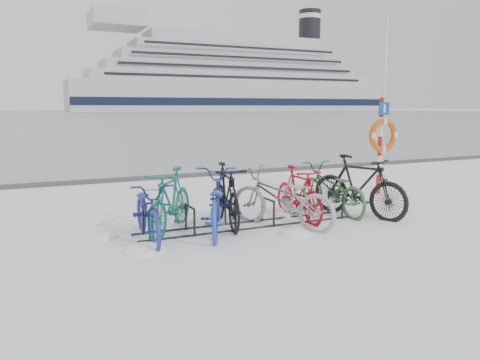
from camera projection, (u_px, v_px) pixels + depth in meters
name	position (u px, v px, depth m)	size (l,w,h in m)	color
ground	(249.00, 226.00, 8.11)	(900.00, 900.00, 0.00)	white
ice_sheet	(35.00, 113.00, 147.26)	(400.00, 298.00, 0.02)	#99A4AC
quay_edge	(160.00, 177.00, 13.40)	(400.00, 0.25, 0.10)	#3F3F42
bike_rack	(249.00, 216.00, 8.08)	(4.00, 0.48, 0.46)	black
lifebuoy_station	(382.00, 136.00, 10.89)	(0.79, 0.23, 4.11)	#B1170E
cruise_ferry	(233.00, 82.00, 222.57)	(152.51, 28.73, 50.11)	silver
bike_0	(148.00, 209.00, 7.22)	(0.65, 1.87, 0.98)	navy
bike_1	(171.00, 200.00, 7.60)	(0.52, 1.82, 1.10)	#116353
bike_2	(215.00, 200.00, 7.68)	(0.70, 2.00, 1.05)	#2843AD
bike_3	(226.00, 193.00, 8.12)	(0.52, 1.85, 1.11)	black
bike_4	(281.00, 196.00, 8.00)	(0.71, 2.03, 1.06)	#9E9FA4
bike_5	(299.00, 192.00, 8.56)	(0.47, 1.68, 1.01)	#AB0A18
bike_6	(331.00, 187.00, 9.07)	(0.67, 1.92, 1.00)	#306A37
bike_7	(359.00, 185.00, 8.80)	(0.56, 1.98, 1.19)	black
snow_drifts	(249.00, 228.00, 7.94)	(5.97, 2.15, 0.22)	white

